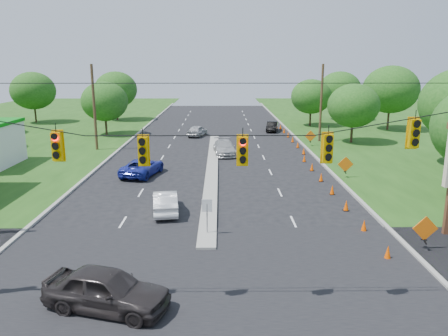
{
  "coord_description": "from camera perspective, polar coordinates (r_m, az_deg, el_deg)",
  "views": [
    {
      "loc": [
        0.71,
        -16.07,
        9.06
      ],
      "look_at": [
        0.94,
        9.95,
        2.8
      ],
      "focal_mm": 35.0,
      "sensor_mm": 36.0,
      "label": 1
    }
  ],
  "objects": [
    {
      "name": "cone_12",
      "position": [
        62.27,
        7.4,
        5.37
      ],
      "size": [
        0.32,
        0.32,
        0.7
      ],
      "primitive_type": "cone",
      "color": "#FF5000",
      "rests_on": "ground"
    },
    {
      "name": "cone_7",
      "position": [
        45.24,
        10.38,
        2.2
      ],
      "size": [
        0.32,
        0.32,
        0.7
      ],
      "primitive_type": "cone",
      "color": "#FF5000",
      "rests_on": "ground"
    },
    {
      "name": "cone_9",
      "position": [
        52.02,
        8.96,
        3.72
      ],
      "size": [
        0.32,
        0.32,
        0.7
      ],
      "primitive_type": "cone",
      "color": "#FF5000",
      "rests_on": "ground"
    },
    {
      "name": "curb_right",
      "position": [
        47.88,
        10.82,
        2.37
      ],
      "size": [
        0.25,
        110.0,
        0.16
      ],
      "primitive_type": "cube",
      "color": "gray",
      "rests_on": "ground"
    },
    {
      "name": "work_sign_2",
      "position": [
        49.76,
        11.22,
        4.05
      ],
      "size": [
        1.27,
        0.58,
        1.37
      ],
      "color": "black",
      "rests_on": "ground"
    },
    {
      "name": "blue_pickup",
      "position": [
        36.75,
        -10.61,
        0.14
      ],
      "size": [
        3.44,
        5.44,
        1.4
      ],
      "primitive_type": "imported",
      "rotation": [
        0.0,
        0.0,
        2.91
      ],
      "color": "#212C9E",
      "rests_on": "ground"
    },
    {
      "name": "median",
      "position": [
        38.17,
        -1.56,
        -0.21
      ],
      "size": [
        1.0,
        34.0,
        0.18
      ],
      "primitive_type": "cube",
      "color": "gray",
      "rests_on": "ground"
    },
    {
      "name": "utility_pole_far_right",
      "position": [
        52.61,
        12.57,
        8.23
      ],
      "size": [
        0.28,
        0.28,
        9.0
      ],
      "primitive_type": "cylinder",
      "color": "#422D1C",
      "rests_on": "ground"
    },
    {
      "name": "tree_10",
      "position": [
        64.52,
        20.95,
        9.55
      ],
      "size": [
        7.56,
        7.56,
        8.82
      ],
      "color": "black",
      "rests_on": "ground"
    },
    {
      "name": "cross_street",
      "position": [
        18.46,
        -2.75,
        -15.88
      ],
      "size": [
        160.0,
        14.0,
        0.02
      ],
      "primitive_type": "cube",
      "color": "black",
      "rests_on": "ground"
    },
    {
      "name": "cone_6",
      "position": [
        41.76,
        10.45,
        1.26
      ],
      "size": [
        0.32,
        0.32,
        0.7
      ],
      "primitive_type": "cone",
      "color": "#FF5000",
      "rests_on": "ground"
    },
    {
      "name": "dark_car_receding",
      "position": [
        60.02,
        6.31,
        5.4
      ],
      "size": [
        2.12,
        4.21,
        1.33
      ],
      "primitive_type": "imported",
      "rotation": [
        0.0,
        0.0,
        -0.18
      ],
      "color": "black",
      "rests_on": "ground"
    },
    {
      "name": "tree_11",
      "position": [
        73.75,
        14.88,
        9.89
      ],
      "size": [
        6.72,
        6.72,
        7.84
      ],
      "color": "black",
      "rests_on": "ground"
    },
    {
      "name": "signal_span",
      "position": [
        15.63,
        -3.28,
        -1.66
      ],
      "size": [
        25.6,
        0.32,
        9.0
      ],
      "color": "#422D1C",
      "rests_on": "ground"
    },
    {
      "name": "tree_12",
      "position": [
        65.6,
        11.32,
        9.14
      ],
      "size": [
        5.88,
        5.88,
        6.86
      ],
      "color": "black",
      "rests_on": "ground"
    },
    {
      "name": "work_sign_1",
      "position": [
        36.41,
        15.59,
        0.38
      ],
      "size": [
        1.27,
        0.58,
        1.37
      ],
      "color": "black",
      "rests_on": "ground"
    },
    {
      "name": "ground",
      "position": [
        18.46,
        -2.75,
        -15.88
      ],
      "size": [
        160.0,
        160.0,
        0.0
      ],
      "primitive_type": "plane",
      "color": "black",
      "rests_on": "ground"
    },
    {
      "name": "utility_pole_far_left",
      "position": [
        48.14,
        -16.58,
        7.53
      ],
      "size": [
        0.28,
        0.28,
        9.0
      ],
      "primitive_type": "cylinder",
      "color": "#422D1C",
      "rests_on": "ground"
    },
    {
      "name": "work_sign_0",
      "position": [
        23.83,
        24.79,
        -7.31
      ],
      "size": [
        1.27,
        0.58,
        1.37
      ],
      "color": "black",
      "rests_on": "ground"
    },
    {
      "name": "white_sedan",
      "position": [
        27.44,
        -7.68,
        -4.37
      ],
      "size": [
        2.03,
        4.31,
        1.36
      ],
      "primitive_type": "imported",
      "rotation": [
        0.0,
        0.0,
        3.29
      ],
      "color": "white",
      "rests_on": "ground"
    },
    {
      "name": "cone_11",
      "position": [
        58.85,
        7.86,
        4.88
      ],
      "size": [
        0.32,
        0.32,
        0.7
      ],
      "primitive_type": "cone",
      "color": "#FF5000",
      "rests_on": "ground"
    },
    {
      "name": "cone_2",
      "position": [
        28.61,
        15.67,
        -4.72
      ],
      "size": [
        0.32,
        0.32,
        0.7
      ],
      "primitive_type": "cone",
      "color": "#FF5000",
      "rests_on": "ground"
    },
    {
      "name": "curb_left",
      "position": [
        48.18,
        -13.48,
        2.31
      ],
      "size": [
        0.25,
        110.0,
        0.16
      ],
      "primitive_type": "cube",
      "color": "gray",
      "rests_on": "ground"
    },
    {
      "name": "cone_8",
      "position": [
        48.62,
        9.62,
        3.01
      ],
      "size": [
        0.32,
        0.32,
        0.7
      ],
      "primitive_type": "cone",
      "color": "#FF5000",
      "rests_on": "ground"
    },
    {
      "name": "tree_6",
      "position": [
        73.12,
        -13.93,
        9.92
      ],
      "size": [
        6.72,
        6.72,
        7.84
      ],
      "color": "black",
      "rests_on": "ground"
    },
    {
      "name": "cone_5",
      "position": [
        38.42,
        11.42,
        0.15
      ],
      "size": [
        0.32,
        0.32,
        0.7
      ],
      "primitive_type": "cone",
      "color": "#FF5000",
      "rests_on": "ground"
    },
    {
      "name": "cone_0",
      "position": [
        22.41,
        20.61,
        -10.26
      ],
      "size": [
        0.32,
        0.32,
        0.7
      ],
      "primitive_type": "cone",
      "color": "#FF5000",
      "rests_on": "ground"
    },
    {
      "name": "cone_3",
      "position": [
        31.83,
        13.96,
        -2.77
      ],
      "size": [
        0.32,
        0.32,
        0.7
      ],
      "primitive_type": "cone",
      "color": "#FF5000",
      "rests_on": "ground"
    },
    {
      "name": "cone_10",
      "position": [
        55.43,
        8.38,
        4.34
      ],
      "size": [
        0.32,
        0.32,
        0.7
      ],
      "primitive_type": "cone",
      "color": "#FF5000",
      "rests_on": "ground"
    },
    {
      "name": "silver_car_oncoming",
      "position": [
        55.83,
        -3.51,
        4.88
      ],
      "size": [
        2.75,
        4.38,
        1.39
      ],
      "primitive_type": "imported",
      "rotation": [
        0.0,
        0.0,
        2.85
      ],
      "color": "#ACADAF",
      "rests_on": "ground"
    },
    {
      "name": "median_sign",
      "position": [
        23.35,
        -2.24,
        -5.47
      ],
      "size": [
        0.55,
        0.06,
        2.05
      ],
      "color": "gray",
      "rests_on": "ground"
    },
    {
      "name": "cone_4",
      "position": [
        35.1,
        12.57,
        -1.17
      ],
      "size": [
        0.32,
        0.32,
        0.7
      ],
      "primitive_type": "cone",
      "color": "#FF5000",
      "rests_on": "ground"
    },
    {
      "name": "tree_9",
      "position": [
        52.56,
        16.56,
        7.81
      ],
      "size": [
        5.88,
        5.88,
        6.86
      ],
      "color": "black",
      "rests_on": "ground"
    },
    {
      "name": "tree_4",
      "position": [
        73.99,
        -23.67,
        9.23
      ],
      "size": [
        6.72,
        6.72,
        7.84
      ],
      "color": "black",
      "rests_on": "ground"
    },
    {
      "name": "cone_1",
      "position": [
        25.46,
        17.83,
        -7.16
      ],
      "size": [
        0.32,
        0.32,
        0.7
      ],
      "primitive_type": "cone",
      "color": "#FF5000",
      "rests_on": "ground"
    },
    {
      "name": "black_sedan",
      "position": [
        17.48,
        -15.08,
        -15.11
      ],
      "size": [
        5.15,
        3.18,
        1.64
      ],
      "primitive_type": "imported",
      "rotation": [
        0.0,
        0.0,
        1.29
      ],
      "color": "#2A2525",
      "rests_on": "ground"
    },
    {
      "name": "silver_car_far",
      "position": [
        44.31,
        0.07,
        2.69
      ],
      "size": [
        2.5,
        5.19,
        1.46
      ],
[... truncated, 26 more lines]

